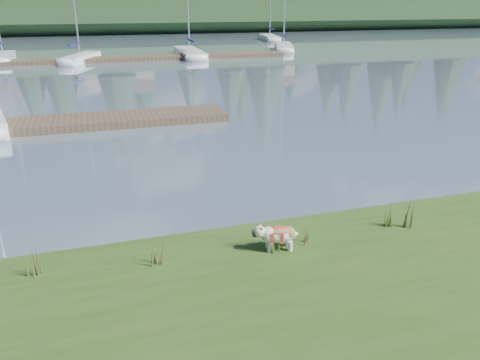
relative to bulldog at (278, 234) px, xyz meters
name	(u,v)px	position (x,y,z in m)	size (l,w,h in m)	color
ground	(102,61)	(-1.81, 32.59, -0.64)	(200.00, 200.00, 0.00)	gray
ridge	(90,14)	(-1.81, 75.59, 1.86)	(200.00, 20.00, 5.00)	#1B3118
bulldog	(278,234)	(0.00, 0.00, 0.00)	(0.80, 0.40, 0.47)	silver
dock_near	(10,127)	(-5.81, 11.59, -0.49)	(16.00, 2.00, 0.30)	#4C3D2C
dock_far	(128,59)	(0.19, 32.59, -0.49)	(26.00, 2.20, 0.30)	#4C3D2C
sailboat_bg_1	(4,56)	(-9.20, 35.47, -0.31)	(1.72, 6.96, 10.42)	white
sailboat_bg_2	(83,57)	(-3.19, 33.19, -0.31)	(3.49, 6.52, 9.92)	white
sailboat_bg_3	(188,52)	(5.59, 34.86, -0.32)	(2.10, 8.80, 12.75)	white
sailboat_bg_4	(283,46)	(15.57, 37.34, -0.32)	(4.02, 7.89, 11.54)	white
sailboat_bg_5	(269,37)	(18.68, 49.46, -0.32)	(2.93, 7.84, 11.03)	white
weed_0	(157,253)	(-2.07, 0.11, -0.08)	(0.17, 0.14, 0.50)	#475B23
weed_1	(273,242)	(-0.11, -0.05, -0.11)	(0.17, 0.14, 0.44)	#475B23
weed_2	(386,214)	(2.33, 0.21, -0.04)	(0.17, 0.14, 0.60)	#475B23
weed_3	(32,262)	(-4.00, 0.39, -0.06)	(0.17, 0.14, 0.57)	#475B23
weed_4	(306,235)	(0.55, 0.03, -0.13)	(0.17, 0.14, 0.40)	#475B23
weed_5	(409,214)	(2.72, 0.04, -0.03)	(0.17, 0.14, 0.64)	#475B23
mud_lip	(167,251)	(-1.81, 0.99, -0.57)	(60.00, 0.50, 0.14)	#33281C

